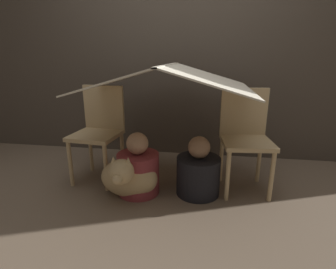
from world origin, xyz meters
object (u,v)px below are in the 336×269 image
(chair_right, at_px, (245,135))
(person_second, at_px, (198,172))
(chair_left, at_px, (99,128))
(person_front, at_px, (138,170))
(dog, at_px, (128,177))

(chair_right, distance_m, person_second, 0.52)
(chair_left, distance_m, chair_right, 1.32)
(person_front, bearing_deg, dog, -118.55)
(chair_right, relative_size, person_second, 1.71)
(person_front, bearing_deg, chair_left, 150.29)
(person_second, distance_m, dog, 0.59)
(dog, bearing_deg, person_front, 61.45)
(person_second, xyz_separation_m, dog, (-0.57, -0.17, -0.00))
(chair_right, height_order, dog, chair_right)
(person_front, height_order, person_second, person_front)
(chair_left, height_order, dog, chair_left)
(person_second, bearing_deg, chair_left, 168.74)
(person_second, bearing_deg, chair_right, 25.94)
(chair_right, relative_size, dog, 1.83)
(chair_left, xyz_separation_m, person_second, (0.94, -0.19, -0.30))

